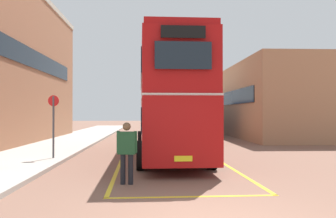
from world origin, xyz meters
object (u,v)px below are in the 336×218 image
Objects in this scene: double_decker_bus at (169,100)px; pedestrian_boarding at (127,149)px; single_deck_bus at (196,116)px; bus_stop_sign at (53,120)px.

double_decker_bus is 6.37× the size of pedestrian_boarding.
single_deck_bus reaches higher than pedestrian_boarding.
pedestrian_boarding is at bearing -104.00° from double_decker_bus.
double_decker_bus reaches higher than pedestrian_boarding.
single_deck_bus is 21.35m from pedestrian_boarding.
bus_stop_sign is (-3.23, 4.89, 0.68)m from pedestrian_boarding.
bus_stop_sign is (-7.70, -15.98, 0.02)m from single_deck_bus.
single_deck_bus reaches higher than bus_stop_sign.
single_deck_bus is 5.23× the size of pedestrian_boarding.
pedestrian_boarding is (-4.47, -20.86, -0.66)m from single_deck_bus.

